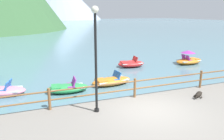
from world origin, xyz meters
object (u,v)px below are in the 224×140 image
(pedal_boat_0, at_px, (67,88))
(pedal_boat_2, at_px, (189,60))
(pedal_boat_3, at_px, (2,91))
(pedal_boat_5, at_px, (131,64))
(lamp_post, at_px, (96,51))
(pedal_boat_4, at_px, (111,81))
(dog_resting, at_px, (199,94))

(pedal_boat_0, xyz_separation_m, pedal_boat_2, (11.11, 3.31, 0.14))
(pedal_boat_2, xyz_separation_m, pedal_boat_3, (-14.54, -2.48, -0.15))
(pedal_boat_3, relative_size, pedal_boat_5, 1.19)
(lamp_post, distance_m, pedal_boat_4, 5.42)
(lamp_post, distance_m, pedal_boat_0, 4.70)
(pedal_boat_0, bearing_deg, pedal_boat_3, 166.49)
(lamp_post, distance_m, pedal_boat_2, 12.98)
(pedal_boat_2, xyz_separation_m, pedal_boat_5, (-5.18, 0.81, -0.11))
(pedal_boat_2, distance_m, pedal_boat_3, 14.75)
(dog_resting, bearing_deg, pedal_boat_3, 151.85)
(dog_resting, bearing_deg, pedal_boat_4, 123.26)
(pedal_boat_4, height_order, pedal_boat_5, pedal_boat_5)
(lamp_post, distance_m, pedal_boat_5, 9.94)
(dog_resting, distance_m, pedal_boat_0, 6.94)
(lamp_post, distance_m, dog_resting, 5.63)
(pedal_boat_2, distance_m, pedal_boat_5, 5.25)
(dog_resting, xyz_separation_m, pedal_boat_0, (-5.64, 4.03, -0.28))
(dog_resting, distance_m, pedal_boat_3, 10.29)
(pedal_boat_0, xyz_separation_m, pedal_boat_4, (2.77, 0.34, 0.00))
(pedal_boat_4, relative_size, pedal_boat_5, 1.15)
(lamp_post, relative_size, dog_resting, 4.50)
(pedal_boat_4, bearing_deg, lamp_post, -118.05)
(dog_resting, height_order, pedal_boat_3, pedal_boat_3)
(lamp_post, height_order, pedal_boat_3, lamp_post)
(pedal_boat_5, bearing_deg, pedal_boat_0, -145.25)
(pedal_boat_5, bearing_deg, lamp_post, -124.10)
(lamp_post, relative_size, pedal_boat_4, 1.58)
(dog_resting, relative_size, pedal_boat_0, 0.39)
(lamp_post, relative_size, pedal_boat_3, 1.54)
(dog_resting, height_order, pedal_boat_5, pedal_boat_5)
(lamp_post, distance_m, pedal_boat_3, 6.69)
(lamp_post, xyz_separation_m, dog_resting, (5.08, -0.21, -2.41))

